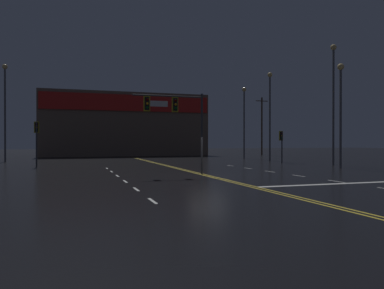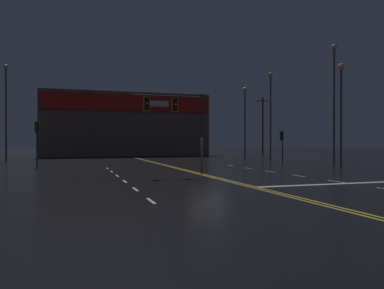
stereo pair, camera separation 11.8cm
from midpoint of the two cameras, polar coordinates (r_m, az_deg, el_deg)
ground_plane at (r=24.17m, az=2.57°, el=-4.79°), size 200.00×200.00×0.00m
road_markings at (r=23.39m, az=6.34°, el=-4.96°), size 16.50×60.00×0.01m
traffic_signal_median at (r=24.75m, az=-2.62°, el=4.97°), size 4.77×0.36×5.44m
traffic_signal_corner_northeast at (r=40.01m, az=13.63°, el=0.74°), size 0.42×0.36×3.33m
traffic_signal_corner_northwest at (r=35.08m, az=-22.44°, el=1.54°), size 0.42×0.36×3.96m
streetlight_near_right at (r=44.17m, az=11.96°, el=5.91°), size 0.56×0.56×10.21m
streetlight_median_approach at (r=46.23m, az=-26.42°, el=6.00°), size 0.56×0.56×10.75m
streetlight_far_left at (r=38.19m, az=20.91°, el=7.77°), size 0.56×0.56×11.44m
streetlight_far_right at (r=50.33m, az=8.13°, el=4.76°), size 0.56×0.56×9.46m
streetlight_far_median at (r=34.12m, az=21.87°, el=6.23°), size 0.56×0.56×8.81m
building_backdrop at (r=62.83m, az=-10.15°, el=2.90°), size 26.00×10.23×9.89m
utility_pole_row at (r=56.82m, az=-11.19°, el=4.05°), size 45.36×0.26×12.49m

